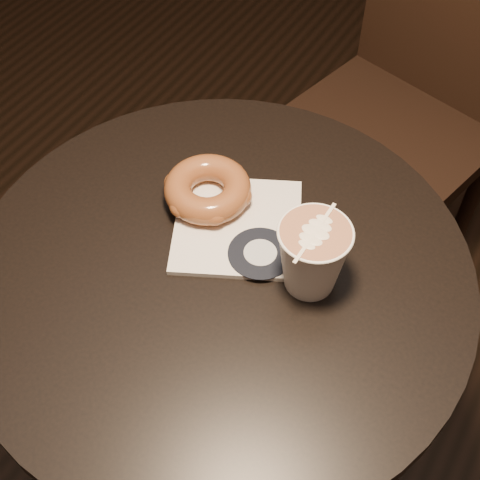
# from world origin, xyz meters

# --- Properties ---
(cafe_table) EXTENTS (0.70, 0.70, 0.75)m
(cafe_table) POSITION_xyz_m (0.00, 0.00, 0.55)
(cafe_table) COLOR black
(cafe_table) RESTS_ON ground
(chair) EXTENTS (0.51, 0.51, 1.06)m
(chair) POSITION_xyz_m (0.03, 0.74, 0.59)
(chair) COLOR black
(chair) RESTS_ON ground
(pastry_bag) EXTENTS (0.24, 0.24, 0.01)m
(pastry_bag) POSITION_xyz_m (-0.01, 0.07, 0.75)
(pastry_bag) COLOR silver
(pastry_bag) RESTS_ON cafe_table
(doughnut) EXTENTS (0.13, 0.13, 0.04)m
(doughnut) POSITION_xyz_m (-0.08, 0.09, 0.78)
(doughnut) COLOR brown
(doughnut) RESTS_ON pastry_bag
(latte_cup) EXTENTS (0.10, 0.10, 0.11)m
(latte_cup) POSITION_xyz_m (0.12, 0.04, 0.80)
(latte_cup) COLOR white
(latte_cup) RESTS_ON cafe_table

